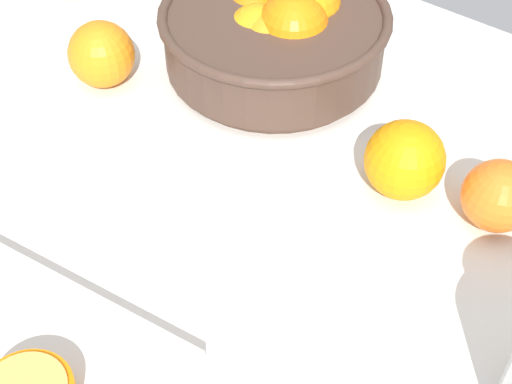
% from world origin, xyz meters
% --- Properties ---
extents(ground_plane, '(1.47, 0.90, 0.03)m').
position_xyz_m(ground_plane, '(0.00, 0.00, -0.01)').
color(ground_plane, silver).
extents(fruit_bowl, '(0.27, 0.27, 0.11)m').
position_xyz_m(fruit_bowl, '(-0.16, 0.21, 0.05)').
color(fruit_bowl, '#473328').
rests_on(fruit_bowl, ground_plane).
extents(cutting_board, '(0.26, 0.21, 0.02)m').
position_xyz_m(cutting_board, '(-0.08, -0.25, 0.01)').
color(cutting_board, beige).
rests_on(cutting_board, ground_plane).
extents(loose_orange_0, '(0.08, 0.08, 0.08)m').
position_xyz_m(loose_orange_0, '(-0.31, 0.07, 0.04)').
color(loose_orange_0, orange).
rests_on(loose_orange_0, ground_plane).
extents(loose_orange_3, '(0.08, 0.08, 0.08)m').
position_xyz_m(loose_orange_3, '(0.05, 0.13, 0.04)').
color(loose_orange_3, orange).
rests_on(loose_orange_3, ground_plane).
extents(loose_orange_4, '(0.07, 0.07, 0.07)m').
position_xyz_m(loose_orange_4, '(0.15, 0.14, 0.04)').
color(loose_orange_4, orange).
rests_on(loose_orange_4, ground_plane).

